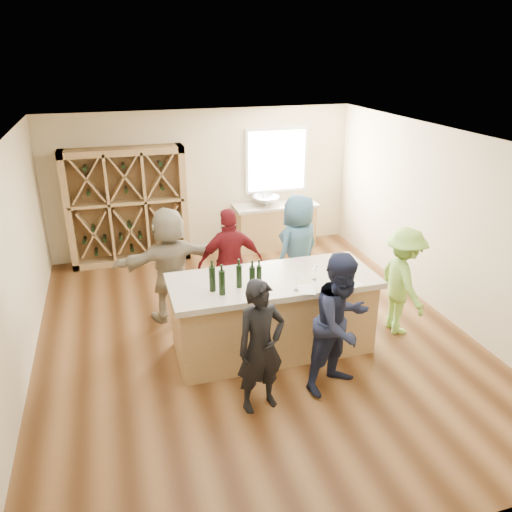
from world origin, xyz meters
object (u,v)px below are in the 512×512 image
object	(u,v)px
wine_bottle_b	(222,283)
wine_bottle_d	(252,278)
sink	(266,201)
wine_bottle_e	(259,276)
person_far_mid	(231,263)
wine_bottle_a	(212,279)
tasting_counter_base	(273,317)
person_near_right	(341,323)
person_far_right	(298,249)
person_far_left	(170,264)
wine_rack	(127,207)
person_near_left	(261,347)
person_server	(403,281)
wine_bottle_c	(239,276)

from	to	relation	value
wine_bottle_b	wine_bottle_d	distance (m)	0.39
sink	wine_bottle_e	xyz separation A→B (m)	(-1.29, -3.78, 0.20)
wine_bottle_b	person_far_mid	size ratio (longest dim) A/B	0.19
wine_bottle_a	wine_bottle_e	size ratio (longest dim) A/B	1.17
tasting_counter_base	wine_bottle_e	xyz separation A→B (m)	(-0.24, -0.16, 0.72)
person_near_right	person_far_right	world-z (taller)	person_far_right
wine_bottle_a	person_far_left	distance (m)	1.51
sink	wine_bottle_b	xyz separation A→B (m)	(-1.79, -3.88, 0.22)
wine_bottle_d	person_near_right	xyz separation A→B (m)	(0.87, -0.75, -0.36)
wine_rack	person_near_left	bearing A→B (deg)	-76.48
wine_bottle_a	person_near_right	size ratio (longest dim) A/B	0.18
person_server	wine_bottle_a	bearing A→B (deg)	94.71
sink	person_server	bearing A→B (deg)	-76.57
person_server	person_near_right	bearing A→B (deg)	126.72
wine_bottle_b	person_far_right	bearing A→B (deg)	44.27
sink	wine_bottle_c	world-z (taller)	wine_bottle_c
wine_bottle_c	person_near_right	xyz separation A→B (m)	(1.01, -0.87, -0.35)
tasting_counter_base	person_server	xyz separation A→B (m)	(1.92, -0.05, 0.29)
wine_bottle_a	person_server	distance (m)	2.79
person_far_left	wine_bottle_a	bearing A→B (deg)	94.49
wine_bottle_a	wine_bottle_b	distance (m)	0.16
wine_bottle_b	person_server	distance (m)	2.71
sink	tasting_counter_base	xyz separation A→B (m)	(-1.05, -3.61, -0.51)
wine_bottle_a	wine_bottle_b	bearing A→B (deg)	-54.91
wine_bottle_c	wine_bottle_d	world-z (taller)	wine_bottle_d
wine_bottle_b	person_far_left	distance (m)	1.65
tasting_counter_base	wine_bottle_b	world-z (taller)	wine_bottle_b
sink	person_far_left	xyz separation A→B (m)	(-2.23, -2.33, -0.13)
sink	wine_bottle_b	world-z (taller)	wine_bottle_b
tasting_counter_base	person_far_right	xyz separation A→B (m)	(0.85, 1.28, 0.39)
wine_bottle_b	person_near_left	world-z (taller)	person_near_left
sink	wine_bottle_c	xyz separation A→B (m)	(-1.54, -3.74, 0.22)
wine_bottle_d	person_far_left	size ratio (longest dim) A/B	0.17
wine_bottle_b	person_far_mid	world-z (taller)	person_far_mid
person_far_right	person_server	bearing A→B (deg)	100.63
tasting_counter_base	person_far_left	distance (m)	1.79
wine_bottle_c	person_far_right	size ratio (longest dim) A/B	0.17
sink	person_near_left	distance (m)	4.96
person_near_left	person_near_right	xyz separation A→B (m)	(1.02, 0.10, 0.08)
wine_bottle_e	person_server	world-z (taller)	person_server
wine_bottle_a	person_near_right	distance (m)	1.64
wine_bottle_a	wine_bottle_c	size ratio (longest dim) A/B	1.08
tasting_counter_base	wine_bottle_c	xyz separation A→B (m)	(-0.49, -0.13, 0.73)
sink	wine_bottle_d	distance (m)	4.11
person_far_mid	wine_rack	bearing A→B (deg)	-61.56
wine_bottle_e	person_near_left	size ratio (longest dim) A/B	0.17
wine_bottle_a	wine_bottle_e	distance (m)	0.59
person_far_right	person_far_left	size ratio (longest dim) A/B	1.01
sink	person_near_left	xyz separation A→B (m)	(-1.55, -4.70, -0.21)
person_near_left	person_far_mid	xyz separation A→B (m)	(0.21, 2.25, 0.05)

